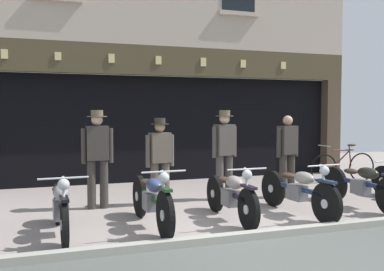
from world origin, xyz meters
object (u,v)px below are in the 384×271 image
motorcycle_center_left (151,198)px  motorcycle_center (231,194)px  motorcycle_center_right (298,189)px  advert_board_near (216,107)px  assistant_far_right (287,152)px  motorcycle_left (61,206)px  salesman_left (97,154)px  salesman_right (224,150)px  leaning_bicycle (343,166)px  shopkeeper_center (160,157)px  motorcycle_right (362,184)px

motorcycle_center_left → motorcycle_center: bearing=178.4°
motorcycle_center_right → advert_board_near: bearing=-98.1°
assistant_far_right → motorcycle_center_right: bearing=52.4°
motorcycle_left → salesman_left: salesman_left is taller
motorcycle_center_right → salesman_right: size_ratio=1.19×
salesman_left → assistant_far_right: size_ratio=1.06×
salesman_left → leaning_bicycle: salesman_left is taller
leaning_bicycle → salesman_right: bearing=108.5°
shopkeeper_center → assistant_far_right: (2.60, -0.17, 0.03)m
motorcycle_center_left → leaning_bicycle: bearing=-156.2°
motorcycle_center → salesman_left: (-1.88, 1.58, 0.56)m
shopkeeper_center → assistant_far_right: 2.61m
salesman_right → advert_board_near: 3.02m
motorcycle_right → assistant_far_right: 1.57m
advert_board_near → assistant_far_right: bearing=-83.7°
motorcycle_center_left → advert_board_near: advert_board_near is taller
motorcycle_center_left → shopkeeper_center: bearing=-111.0°
motorcycle_left → motorcycle_center: (2.58, -0.00, 0.00)m
motorcycle_right → salesman_left: (-4.46, 1.52, 0.55)m
motorcycle_center → motorcycle_right: 2.58m
motorcycle_center → motorcycle_center_right: motorcycle_center_right is taller
shopkeeper_center → salesman_right: size_ratio=0.92×
salesman_right → advert_board_near: advert_board_near is taller
motorcycle_left → leaning_bicycle: (6.77, 2.57, -0.03)m
leaning_bicycle → motorcycle_center_right: bearing=134.2°
motorcycle_center_left → salesman_left: bearing=-70.8°
motorcycle_right → shopkeeper_center: bearing=-26.4°
motorcycle_left → salesman_right: salesman_right is taller
motorcycle_left → motorcycle_center_left: 1.29m
motorcycle_left → shopkeeper_center: 2.43m
salesman_left → shopkeeper_center: bearing=177.0°
motorcycle_left → leaning_bicycle: bearing=-160.5°
motorcycle_center → motorcycle_center_right: 1.22m
motorcycle_right → assistant_far_right: bearing=-63.3°
salesman_right → advert_board_near: size_ratio=1.65×
motorcycle_left → advert_board_near: (4.11, 4.30, 1.43)m
motorcycle_right → leaning_bicycle: (1.61, 2.52, -0.04)m
motorcycle_left → salesman_right: size_ratio=1.12×
salesman_left → motorcycle_center: bearing=139.4°
salesman_left → advert_board_near: size_ratio=1.65×
motorcycle_center_left → salesman_left: 1.76m
motorcycle_right → advert_board_near: size_ratio=1.92×
motorcycle_center_left → motorcycle_center: 1.29m
salesman_left → motorcycle_right: bearing=160.6°
salesman_right → leaning_bicycle: salesman_right is taller
motorcycle_center_right → salesman_left: size_ratio=1.19×
motorcycle_center → leaning_bicycle: 4.92m
motorcycle_right → shopkeeper_center: 3.67m
motorcycle_left → motorcycle_right: (5.16, 0.05, 0.01)m
motorcycle_center_right → leaning_bicycle: leaning_bicycle is taller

